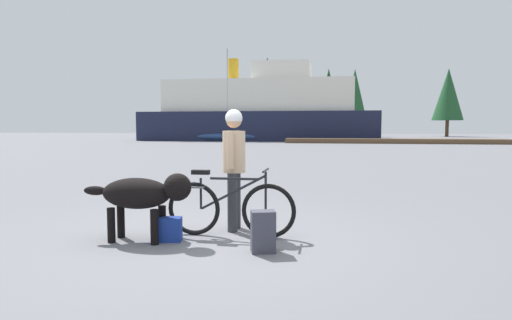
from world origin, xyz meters
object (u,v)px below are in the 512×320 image
(person_cyclist, at_px, (234,158))
(sailboat_moored, at_px, (228,136))
(bicycle, at_px, (230,208))
(dog, at_px, (143,194))
(backpack, at_px, (263,232))
(handbag_pannier, at_px, (169,229))
(ferry_boat, at_px, (261,112))

(person_cyclist, relative_size, sailboat_moored, 0.19)
(bicycle, relative_size, person_cyclist, 1.02)
(person_cyclist, xyz_separation_m, dog, (-1.01, -0.80, -0.43))
(dog, relative_size, backpack, 2.97)
(bicycle, bearing_deg, backpack, -49.22)
(handbag_pannier, bearing_deg, sailboat_moored, 102.40)
(person_cyclist, bearing_deg, ferry_boat, 98.61)
(backpack, bearing_deg, handbag_pannier, 168.05)
(bicycle, xyz_separation_m, dog, (-1.04, -0.42, 0.22))
(backpack, bearing_deg, dog, 172.13)
(bicycle, relative_size, sailboat_moored, 0.20)
(bicycle, height_order, sailboat_moored, sailboat_moored)
(bicycle, xyz_separation_m, sailboat_moored, (-8.69, 35.89, 0.11))
(bicycle, height_order, handbag_pannier, bicycle)
(backpack, distance_m, ferry_boat, 40.72)
(dog, xyz_separation_m, sailboat_moored, (-7.65, 36.31, -0.11))
(sailboat_moored, bearing_deg, backpack, -75.81)
(ferry_boat, relative_size, sailboat_moored, 2.65)
(bicycle, xyz_separation_m, person_cyclist, (-0.02, 0.38, 0.64))
(ferry_boat, bearing_deg, sailboat_moored, -127.45)
(bicycle, distance_m, ferry_boat, 40.00)
(dog, distance_m, backpack, 1.65)
(backpack, height_order, sailboat_moored, sailboat_moored)
(person_cyclist, distance_m, dog, 1.36)
(dog, xyz_separation_m, ferry_boat, (-4.90, 39.89, 2.36))
(backpack, bearing_deg, person_cyclist, 119.52)
(bicycle, relative_size, dog, 1.20)
(handbag_pannier, bearing_deg, person_cyclist, 47.33)
(backpack, distance_m, sailboat_moored, 37.68)
(person_cyclist, relative_size, handbag_pannier, 5.37)
(dog, xyz_separation_m, handbag_pannier, (0.32, 0.05, -0.45))
(bicycle, relative_size, handbag_pannier, 5.48)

